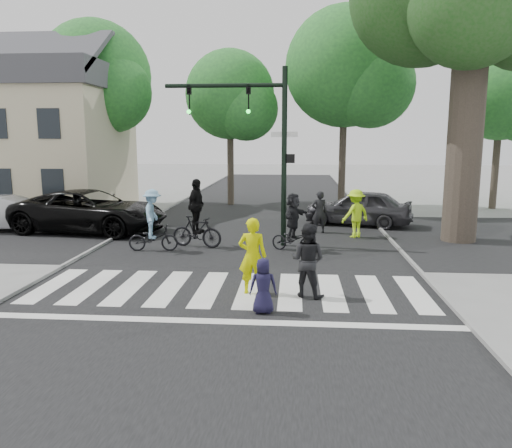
{
  "coord_description": "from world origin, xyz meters",
  "views": [
    {
      "loc": [
        1.58,
        -10.75,
        3.68
      ],
      "look_at": [
        0.5,
        3.0,
        1.3
      ],
      "focal_mm": 35.0,
      "sensor_mm": 36.0,
      "label": 1
    }
  ],
  "objects_px": {
    "pedestrian_adult": "(307,260)",
    "cyclist_right": "(293,226)",
    "car_grey": "(358,207)",
    "pedestrian_woman": "(252,256)",
    "car_suv": "(90,211)",
    "pedestrian_child": "(263,286)",
    "car_silver": "(12,213)",
    "cyclist_left": "(153,224)",
    "cyclist_mid": "(197,219)",
    "traffic_signal": "(259,131)"
  },
  "relations": [
    {
      "from": "pedestrian_child",
      "to": "pedestrian_adult",
      "type": "relative_size",
      "value": 0.69
    },
    {
      "from": "traffic_signal",
      "to": "car_silver",
      "type": "bearing_deg",
      "value": 168.77
    },
    {
      "from": "cyclist_left",
      "to": "cyclist_mid",
      "type": "height_order",
      "value": "cyclist_mid"
    },
    {
      "from": "cyclist_right",
      "to": "car_suv",
      "type": "xyz_separation_m",
      "value": [
        -8.01,
        2.82,
        -0.02
      ]
    },
    {
      "from": "cyclist_right",
      "to": "car_silver",
      "type": "distance_m",
      "value": 11.66
    },
    {
      "from": "pedestrian_woman",
      "to": "pedestrian_child",
      "type": "bearing_deg",
      "value": 107.21
    },
    {
      "from": "traffic_signal",
      "to": "car_silver",
      "type": "relative_size",
      "value": 1.42
    },
    {
      "from": "pedestrian_adult",
      "to": "car_suv",
      "type": "distance_m",
      "value": 11.25
    },
    {
      "from": "car_grey",
      "to": "traffic_signal",
      "type": "bearing_deg",
      "value": -25.14
    },
    {
      "from": "pedestrian_woman",
      "to": "cyclist_right",
      "type": "bearing_deg",
      "value": -98.78
    },
    {
      "from": "traffic_signal",
      "to": "pedestrian_child",
      "type": "bearing_deg",
      "value": -85.11
    },
    {
      "from": "traffic_signal",
      "to": "cyclist_left",
      "type": "distance_m",
      "value": 4.7
    },
    {
      "from": "pedestrian_woman",
      "to": "cyclist_right",
      "type": "xyz_separation_m",
      "value": [
        0.94,
        4.59,
        -0.06
      ]
    },
    {
      "from": "pedestrian_child",
      "to": "car_silver",
      "type": "height_order",
      "value": "car_silver"
    },
    {
      "from": "car_grey",
      "to": "pedestrian_adult",
      "type": "bearing_deg",
      "value": 3.27
    },
    {
      "from": "traffic_signal",
      "to": "car_grey",
      "type": "bearing_deg",
      "value": 48.15
    },
    {
      "from": "car_grey",
      "to": "cyclist_left",
      "type": "bearing_deg",
      "value": -36.2
    },
    {
      "from": "cyclist_mid",
      "to": "car_silver",
      "type": "height_order",
      "value": "cyclist_mid"
    },
    {
      "from": "car_silver",
      "to": "cyclist_left",
      "type": "bearing_deg",
      "value": -125.79
    },
    {
      "from": "cyclist_right",
      "to": "car_grey",
      "type": "xyz_separation_m",
      "value": [
        2.74,
        5.27,
        -0.1
      ]
    },
    {
      "from": "pedestrian_child",
      "to": "car_suv",
      "type": "relative_size",
      "value": 0.2
    },
    {
      "from": "pedestrian_woman",
      "to": "car_grey",
      "type": "bearing_deg",
      "value": -107.67
    },
    {
      "from": "pedestrian_child",
      "to": "cyclist_right",
      "type": "xyz_separation_m",
      "value": [
        0.6,
        5.92,
        0.26
      ]
    },
    {
      "from": "traffic_signal",
      "to": "cyclist_left",
      "type": "height_order",
      "value": "traffic_signal"
    },
    {
      "from": "pedestrian_child",
      "to": "cyclist_mid",
      "type": "xyz_separation_m",
      "value": [
        -2.68,
        6.34,
        0.36
      ]
    },
    {
      "from": "pedestrian_woman",
      "to": "pedestrian_adult",
      "type": "height_order",
      "value": "pedestrian_woman"
    },
    {
      "from": "traffic_signal",
      "to": "pedestrian_woman",
      "type": "relative_size",
      "value": 3.25
    },
    {
      "from": "traffic_signal",
      "to": "car_suv",
      "type": "relative_size",
      "value": 0.99
    },
    {
      "from": "cyclist_mid",
      "to": "pedestrian_child",
      "type": "bearing_deg",
      "value": -67.09
    },
    {
      "from": "pedestrian_woman",
      "to": "car_suv",
      "type": "bearing_deg",
      "value": -43.55
    },
    {
      "from": "pedestrian_adult",
      "to": "cyclist_right",
      "type": "distance_m",
      "value": 4.72
    },
    {
      "from": "cyclist_right",
      "to": "pedestrian_adult",
      "type": "bearing_deg",
      "value": -85.68
    },
    {
      "from": "cyclist_left",
      "to": "cyclist_mid",
      "type": "distance_m",
      "value": 1.49
    },
    {
      "from": "cyclist_left",
      "to": "pedestrian_adult",
      "type": "bearing_deg",
      "value": -41.8
    },
    {
      "from": "pedestrian_child",
      "to": "car_silver",
      "type": "distance_m",
      "value": 13.86
    },
    {
      "from": "car_suv",
      "to": "car_silver",
      "type": "xyz_separation_m",
      "value": [
        -3.28,
        0.08,
        -0.14
      ]
    },
    {
      "from": "traffic_signal",
      "to": "car_grey",
      "type": "height_order",
      "value": "traffic_signal"
    },
    {
      "from": "pedestrian_child",
      "to": "car_grey",
      "type": "relative_size",
      "value": 0.27
    },
    {
      "from": "cyclist_left",
      "to": "car_suv",
      "type": "height_order",
      "value": "cyclist_left"
    },
    {
      "from": "pedestrian_woman",
      "to": "cyclist_mid",
      "type": "distance_m",
      "value": 5.53
    },
    {
      "from": "pedestrian_adult",
      "to": "car_silver",
      "type": "bearing_deg",
      "value": -9.79
    },
    {
      "from": "cyclist_left",
      "to": "cyclist_mid",
      "type": "bearing_deg",
      "value": 27.81
    },
    {
      "from": "pedestrian_adult",
      "to": "car_grey",
      "type": "bearing_deg",
      "value": -80.13
    },
    {
      "from": "pedestrian_child",
      "to": "car_silver",
      "type": "xyz_separation_m",
      "value": [
        -10.69,
        8.82,
        0.1
      ]
    },
    {
      "from": "cyclist_right",
      "to": "car_suv",
      "type": "bearing_deg",
      "value": 160.64
    },
    {
      "from": "traffic_signal",
      "to": "pedestrian_woman",
      "type": "distance_m",
      "value": 6.24
    },
    {
      "from": "pedestrian_child",
      "to": "cyclist_left",
      "type": "distance_m",
      "value": 6.92
    },
    {
      "from": "pedestrian_woman",
      "to": "cyclist_mid",
      "type": "bearing_deg",
      "value": -62.21
    },
    {
      "from": "car_suv",
      "to": "cyclist_right",
      "type": "bearing_deg",
      "value": -101.14
    },
    {
      "from": "cyclist_right",
      "to": "car_suv",
      "type": "distance_m",
      "value": 8.49
    }
  ]
}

